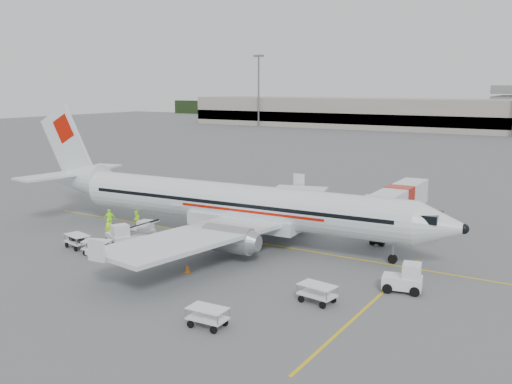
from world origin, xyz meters
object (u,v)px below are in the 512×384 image
jet_bridge (398,209)px  tug_fore (402,277)px  belt_loader (137,228)px  tug_mid (118,235)px  tug_aft (141,230)px  aircraft (236,177)px

jet_bridge → tug_fore: bearing=-72.1°
belt_loader → tug_mid: 1.58m
tug_mid → jet_bridge: bearing=69.0°
jet_bridge → tug_aft: size_ratio=6.98×
aircraft → tug_fore: bearing=-19.5°
jet_bridge → tug_fore: jet_bridge is taller
belt_loader → aircraft: bearing=44.4°
tug_fore → tug_mid: 22.72m
tug_mid → tug_fore: bearing=30.4°
tug_aft → tug_fore: bearing=-10.6°
aircraft → jet_bridge: size_ratio=2.56×
tug_fore → jet_bridge: bearing=96.9°
aircraft → jet_bridge: 14.99m
aircraft → tug_mid: size_ratio=16.32×
aircraft → tug_mid: bearing=-141.4°
aircraft → tug_fore: size_ratio=16.17×
jet_bridge → aircraft: bearing=-136.6°
jet_bridge → tug_fore: size_ratio=6.31×
tug_fore → aircraft: bearing=151.7°
tug_mid → tug_aft: size_ratio=1.10×
aircraft → tug_fore: (15.47, -4.59, -4.44)m
jet_bridge → belt_loader: 22.70m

